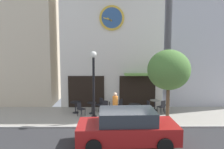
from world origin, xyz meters
TOP-DOWN VIEW (x-y plane):
  - ground_plane at (0.00, -0.62)m, footprint 24.36×9.80m
  - clock_building at (-0.53, 5.39)m, footprint 7.48×3.52m
  - neighbor_building_left at (-7.71, 6.54)m, footprint 5.47×4.54m
  - neighbor_building_right at (6.80, 6.12)m, footprint 6.13×3.70m
  - street_lamp at (-1.59, 0.98)m, footprint 0.36×0.36m
  - street_tree at (2.71, 1.08)m, footprint 2.44×2.20m
  - cafe_table_center at (-2.96, 2.77)m, footprint 0.69×0.69m
  - cafe_table_rightmost at (-1.85, 2.58)m, footprint 0.61×0.61m
  - cafe_table_near_curb at (-0.71, 3.35)m, footprint 0.66×0.66m
  - cafe_table_center_left at (0.90, 2.17)m, footprint 0.78×0.78m
  - cafe_table_center_right at (2.43, 3.30)m, footprint 0.67×0.67m
  - cafe_chair_facing_wall at (-2.54, 2.02)m, footprint 0.56×0.56m
  - cafe_chair_facing_street at (-1.34, 3.19)m, footprint 0.56×0.56m
  - cafe_chair_right_end at (-0.93, 2.55)m, footprint 0.52×0.52m
  - cafe_chair_curbside at (-0.03, 2.94)m, footprint 0.56×0.56m
  - cafe_chair_mid_row at (1.71, 2.30)m, footprint 0.50×0.50m
  - cafe_chair_left_end at (2.74, 2.50)m, footprint 0.55×0.55m
  - cafe_chair_corner at (3.25, 3.06)m, footprint 0.45×0.45m
  - cafe_chair_near_lamp at (0.80, 1.38)m, footprint 0.43×0.43m
  - pedestrian_orange at (-0.35, 1.24)m, footprint 0.33×0.33m
  - parked_car_red at (0.10, -1.99)m, footprint 4.35×2.13m

SIDE VIEW (x-z plane):
  - ground_plane at x=0.00m, z-range -0.09..0.04m
  - cafe_table_rightmost at x=-1.85m, z-range 0.12..0.86m
  - cafe_table_near_curb at x=-0.71m, z-range 0.13..0.85m
  - cafe_table_center_right at x=2.43m, z-range 0.14..0.87m
  - cafe_table_center at x=-2.96m, z-range 0.15..0.89m
  - cafe_chair_facing_wall at x=-2.54m, z-range 0.08..0.98m
  - cafe_chair_facing_street at x=-1.34m, z-range 0.08..0.98m
  - cafe_chair_right_end at x=-0.93m, z-range 0.08..0.98m
  - cafe_chair_curbside at x=-0.03m, z-range 0.08..0.98m
  - cafe_chair_mid_row at x=1.71m, z-range 0.08..0.98m
  - cafe_chair_left_end at x=2.74m, z-range 0.08..0.98m
  - cafe_chair_corner at x=3.25m, z-range 0.08..0.98m
  - cafe_chair_near_lamp at x=0.80m, z-range 0.08..0.98m
  - cafe_table_center_left at x=0.90m, z-range 0.17..0.90m
  - parked_car_red at x=0.10m, z-range -0.01..1.54m
  - pedestrian_orange at x=-0.35m, z-range 0.03..1.70m
  - street_lamp at x=-1.59m, z-range 0.03..4.12m
  - street_tree at x=2.71m, z-range 0.92..5.10m
  - clock_building at x=-0.53m, z-range 0.18..11.19m
  - neighbor_building_right at x=6.80m, z-range 0.00..13.84m
  - neighbor_building_left at x=-7.71m, z-range 0.00..14.15m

